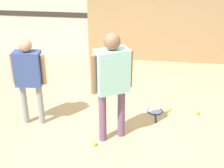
# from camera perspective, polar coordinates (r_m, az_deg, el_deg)

# --- Properties ---
(ground_plane) EXTENTS (16.00, 16.00, 0.00)m
(ground_plane) POSITION_cam_1_polar(r_m,az_deg,el_deg) (4.78, -0.82, -8.98)
(ground_plane) COLOR tan
(wall_panel) EXTENTS (3.38, 0.05, 1.94)m
(wall_panel) POSITION_cam_1_polar(r_m,az_deg,el_deg) (7.24, 9.03, 11.41)
(wall_panel) COLOR #9E7F56
(wall_panel) RESTS_ON ground_plane
(person_instructor) EXTENTS (0.53, 0.44, 1.59)m
(person_instructor) POSITION_cam_1_polar(r_m,az_deg,el_deg) (4.20, 0.00, 1.34)
(person_instructor) COLOR #6B4C70
(person_instructor) RESTS_ON ground_plane
(person_student_left) EXTENTS (0.53, 0.25, 1.39)m
(person_student_left) POSITION_cam_1_polar(r_m,az_deg,el_deg) (4.79, -15.01, 1.94)
(person_student_left) COLOR gray
(person_student_left) RESTS_ON ground_plane
(racket_spare_on_floor) EXTENTS (0.29, 0.52, 0.03)m
(racket_spare_on_floor) POSITION_cam_1_polar(r_m,az_deg,el_deg) (5.35, 7.85, -4.99)
(racket_spare_on_floor) COLOR blue
(racket_spare_on_floor) RESTS_ON ground_plane
(tennis_ball_near_instructor) EXTENTS (0.07, 0.07, 0.07)m
(tennis_ball_near_instructor) POSITION_cam_1_polar(r_m,az_deg,el_deg) (4.51, -3.24, -10.84)
(tennis_ball_near_instructor) COLOR #CCE038
(tennis_ball_near_instructor) RESTS_ON ground_plane
(tennis_ball_by_spare_racket) EXTENTS (0.07, 0.07, 0.07)m
(tennis_ball_by_spare_racket) POSITION_cam_1_polar(r_m,az_deg,el_deg) (5.40, 10.36, -4.59)
(tennis_ball_by_spare_racket) COLOR #CCE038
(tennis_ball_by_spare_racket) RESTS_ON ground_plane
(tennis_ball_stray_left) EXTENTS (0.07, 0.07, 0.07)m
(tennis_ball_stray_left) POSITION_cam_1_polar(r_m,az_deg,el_deg) (5.41, 15.39, -5.07)
(tennis_ball_stray_left) COLOR #CCE038
(tennis_ball_stray_left) RESTS_ON ground_plane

